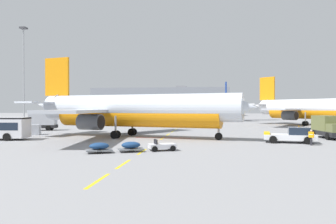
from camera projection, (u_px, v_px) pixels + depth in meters
name	position (u px, v px, depth m)	size (l,w,h in m)	color
ground	(292.00, 130.00, 60.46)	(400.00, 400.00, 0.00)	gray
apron_paint_markings	(175.00, 130.00, 62.36)	(8.00, 98.68, 0.01)	yellow
airliner_foreground	(133.00, 110.00, 46.32)	(34.55, 33.75, 12.20)	silver
pushback_tug	(291.00, 135.00, 39.01)	(6.37, 3.92, 2.08)	silver
airliner_mid_left	(317.00, 109.00, 76.73)	(30.49, 30.45, 12.71)	white
airliner_far_center	(224.00, 109.00, 117.17)	(35.73, 35.81, 12.59)	white
catering_truck	(329.00, 126.00, 44.72)	(3.08, 7.16, 3.14)	black
fuel_service_truck	(39.00, 122.00, 60.74)	(7.36, 3.90, 3.14)	black
baggage_train	(131.00, 146.00, 30.83)	(8.49, 4.71, 1.14)	silver
ground_crew_worker	(311.00, 136.00, 36.11)	(0.53, 0.59, 1.79)	#232328
uld_cargo_container	(35.00, 130.00, 50.73)	(1.96, 1.93, 1.60)	#B7BCC6
apron_light_mast_near	(24.00, 64.00, 94.59)	(1.80, 1.80, 28.14)	slate
terminal_satellite	(161.00, 102.00, 192.58)	(79.27, 26.09, 17.46)	gray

